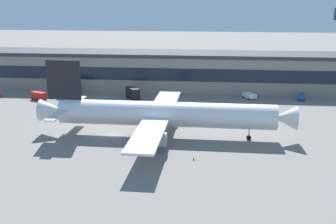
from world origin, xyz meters
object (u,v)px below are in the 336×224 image
(follow_me_car, at_px, (301,96))
(traffic_cone_0, at_px, (194,159))
(crew_van, at_px, (38,95))
(pushback_tractor, at_px, (249,95))
(airliner, at_px, (162,114))
(stair_truck, at_px, (133,93))
(catering_truck, at_px, (70,90))

(follow_me_car, height_order, traffic_cone_0, follow_me_car)
(crew_van, xyz_separation_m, pushback_tractor, (66.93, 8.93, -0.41))
(airliner, relative_size, stair_truck, 9.62)
(stair_truck, distance_m, traffic_cone_0, 56.60)
(stair_truck, bearing_deg, pushback_tractor, 6.53)
(stair_truck, bearing_deg, traffic_cone_0, -67.04)
(stair_truck, xyz_separation_m, pushback_tractor, (37.25, 4.26, -0.93))
(catering_truck, height_order, pushback_tractor, catering_truck)
(crew_van, height_order, pushback_tractor, crew_van)
(crew_van, bearing_deg, pushback_tractor, 7.60)
(catering_truck, xyz_separation_m, pushback_tractor, (58.05, 4.22, -1.24))
(traffic_cone_0, bearing_deg, airliner, 119.13)
(catering_truck, bearing_deg, traffic_cone_0, -50.58)
(airliner, xyz_separation_m, catering_truck, (-34.77, 37.62, -3.25))
(stair_truck, xyz_separation_m, crew_van, (-29.67, -4.67, -0.52))
(airliner, bearing_deg, stair_truck, 110.40)
(pushback_tractor, bearing_deg, crew_van, -172.40)
(stair_truck, height_order, pushback_tractor, stair_truck)
(stair_truck, bearing_deg, airliner, -69.60)
(catering_truck, distance_m, crew_van, 10.09)
(catering_truck, relative_size, crew_van, 1.31)
(follow_me_car, bearing_deg, stair_truck, -175.36)
(stair_truck, height_order, catering_truck, catering_truck)
(pushback_tractor, bearing_deg, traffic_cone_0, -105.08)
(catering_truck, bearing_deg, crew_van, -152.05)
(stair_truck, relative_size, pushback_tractor, 1.15)
(airliner, distance_m, catering_truck, 51.33)
(airliner, xyz_separation_m, follow_me_car, (39.73, 41.93, -4.45))
(follow_me_car, xyz_separation_m, traffic_cone_0, (-31.64, -56.45, -0.79))
(crew_van, bearing_deg, catering_truck, 27.95)
(follow_me_car, distance_m, catering_truck, 74.63)
(stair_truck, xyz_separation_m, catering_truck, (-20.79, 0.04, 0.31))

